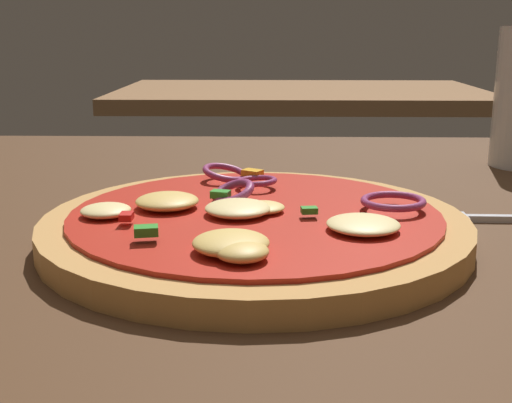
{
  "coord_description": "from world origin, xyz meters",
  "views": [
    {
      "loc": [
        0.01,
        -0.42,
        0.17
      ],
      "look_at": [
        -0.01,
        0.02,
        0.05
      ],
      "focal_mm": 46.69,
      "sensor_mm": 36.0,
      "label": 1
    }
  ],
  "objects": [
    {
      "name": "dining_table",
      "position": [
        0.0,
        0.0,
        0.02
      ],
      "size": [
        1.29,
        0.87,
        0.03
      ],
      "color": "#4C301C",
      "rests_on": "ground"
    },
    {
      "name": "pizza",
      "position": [
        -0.01,
        0.0,
        0.04
      ],
      "size": [
        0.28,
        0.28,
        0.03
      ],
      "color": "tan",
      "rests_on": "dining_table"
    },
    {
      "name": "fork",
      "position": [
        0.17,
        0.05,
        0.03
      ],
      "size": [
        0.18,
        0.02,
        0.01
      ],
      "color": "silver",
      "rests_on": "dining_table"
    },
    {
      "name": "background_table",
      "position": [
        0.07,
        1.14,
        0.02
      ],
      "size": [
        0.84,
        0.51,
        0.03
      ],
      "color": "brown",
      "rests_on": "ground"
    }
  ]
}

